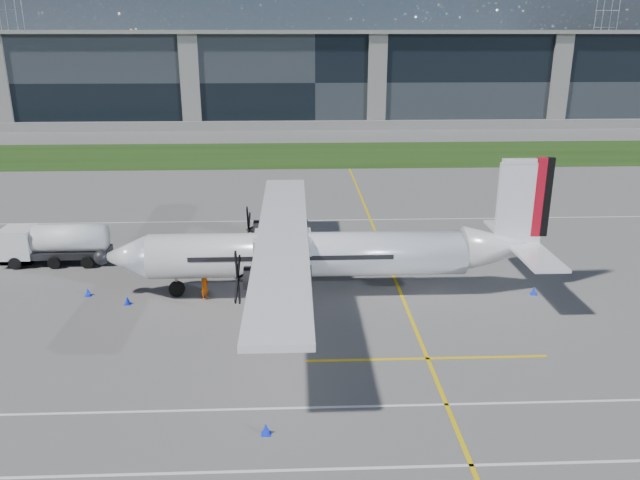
# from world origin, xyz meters

# --- Properties ---
(ground) EXTENTS (400.00, 400.00, 0.00)m
(ground) POSITION_xyz_m (0.00, 40.00, 0.00)
(ground) COLOR #565451
(ground) RESTS_ON ground
(grass_strip) EXTENTS (400.00, 18.00, 0.04)m
(grass_strip) POSITION_xyz_m (0.00, 48.00, 0.02)
(grass_strip) COLOR #1A3A10
(grass_strip) RESTS_ON ground
(terminal_building) EXTENTS (120.00, 20.00, 15.00)m
(terminal_building) POSITION_xyz_m (0.00, 80.00, 7.50)
(terminal_building) COLOR black
(terminal_building) RESTS_ON ground
(tree_line) EXTENTS (400.00, 6.00, 6.00)m
(tree_line) POSITION_xyz_m (0.00, 140.00, 3.00)
(tree_line) COLOR black
(tree_line) RESTS_ON ground
(pylon_west) EXTENTS (9.00, 4.60, 30.00)m
(pylon_west) POSITION_xyz_m (-80.00, 150.00, 15.00)
(pylon_west) COLOR gray
(pylon_west) RESTS_ON ground
(pylon_east) EXTENTS (9.00, 4.60, 30.00)m
(pylon_east) POSITION_xyz_m (85.00, 150.00, 15.00)
(pylon_east) COLOR gray
(pylon_east) RESTS_ON ground
(yellow_taxiway_centerline) EXTENTS (0.20, 70.00, 0.01)m
(yellow_taxiway_centerline) POSITION_xyz_m (3.00, 10.00, 0.01)
(yellow_taxiway_centerline) COLOR yellow
(yellow_taxiway_centerline) RESTS_ON ground
(white_lane_line) EXTENTS (90.00, 0.15, 0.01)m
(white_lane_line) POSITION_xyz_m (0.00, -14.00, 0.01)
(white_lane_line) COLOR white
(white_lane_line) RESTS_ON ground
(turboprop_aircraft) EXTENTS (26.98, 27.98, 8.39)m
(turboprop_aircraft) POSITION_xyz_m (-1.73, 2.25, 4.20)
(turboprop_aircraft) COLOR white
(turboprop_aircraft) RESTS_ON ground
(fuel_tanker_truck) EXTENTS (7.44, 2.42, 2.79)m
(fuel_tanker_truck) POSITION_xyz_m (-20.55, 8.37, 1.40)
(fuel_tanker_truck) COLOR silver
(fuel_tanker_truck) RESTS_ON ground
(baggage_tug) EXTENTS (2.85, 1.71, 1.71)m
(baggage_tug) POSITION_xyz_m (-8.79, 8.07, 0.86)
(baggage_tug) COLOR white
(baggage_tug) RESTS_ON ground
(ground_crew_person) EXTENTS (0.85, 0.97, 1.97)m
(ground_crew_person) POSITION_xyz_m (-8.95, 1.73, 0.98)
(ground_crew_person) COLOR #F25907
(ground_crew_person) RESTS_ON ground
(safety_cone_tail) EXTENTS (0.36, 0.36, 0.50)m
(safety_cone_tail) POSITION_xyz_m (11.14, 1.63, 0.25)
(safety_cone_tail) COLOR #0E29F5
(safety_cone_tail) RESTS_ON ground
(safety_cone_fwd) EXTENTS (0.36, 0.36, 0.50)m
(safety_cone_fwd) POSITION_xyz_m (-16.18, 2.53, 0.25)
(safety_cone_fwd) COLOR #0E29F5
(safety_cone_fwd) RESTS_ON ground
(safety_cone_stbdwing) EXTENTS (0.36, 0.36, 0.50)m
(safety_cone_stbdwing) POSITION_xyz_m (-3.49, 15.89, 0.25)
(safety_cone_stbdwing) COLOR #0E29F5
(safety_cone_stbdwing) RESTS_ON ground
(safety_cone_nose_port) EXTENTS (0.36, 0.36, 0.50)m
(safety_cone_nose_port) POSITION_xyz_m (-13.45, 1.16, 0.25)
(safety_cone_nose_port) COLOR #0E29F5
(safety_cone_nose_port) RESTS_ON ground
(safety_cone_portwing) EXTENTS (0.36, 0.36, 0.50)m
(safety_cone_portwing) POSITION_xyz_m (-4.73, -11.77, 0.25)
(safety_cone_portwing) COLOR #0E29F5
(safety_cone_portwing) RESTS_ON ground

